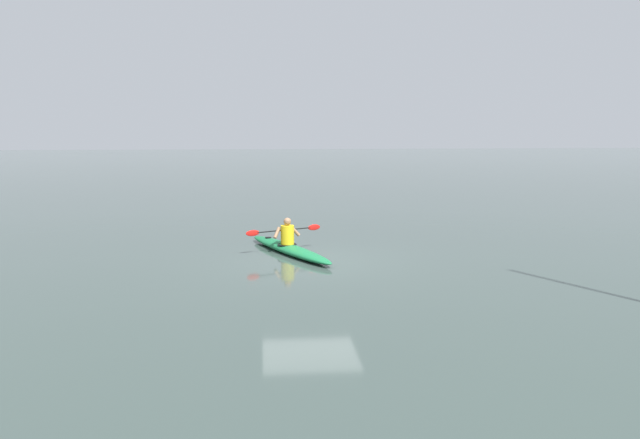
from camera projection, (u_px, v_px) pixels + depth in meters
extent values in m
plane|color=#384742|center=(310.00, 263.00, 16.17)|extent=(160.00, 160.00, 0.00)
ellipsoid|color=#19723F|center=(289.00, 249.00, 17.33)|extent=(2.42, 4.31, 0.25)
torus|color=black|center=(287.00, 245.00, 17.43)|extent=(0.71, 0.71, 0.04)
cylinder|color=black|center=(268.00, 238.00, 18.47)|extent=(0.18, 0.18, 0.02)
cylinder|color=yellow|center=(287.00, 235.00, 17.36)|extent=(0.37, 0.37, 0.53)
sphere|color=#936B4C|center=(287.00, 221.00, 17.30)|extent=(0.21, 0.21, 0.21)
cylinder|color=black|center=(284.00, 230.00, 17.51)|extent=(1.77, 0.84, 0.03)
ellipsoid|color=red|center=(253.00, 233.00, 17.03)|extent=(0.38, 0.21, 0.17)
ellipsoid|color=red|center=(314.00, 227.00, 18.00)|extent=(0.38, 0.21, 0.17)
cylinder|color=#936B4C|center=(277.00, 233.00, 17.27)|extent=(0.24, 0.27, 0.34)
cylinder|color=#936B4C|center=(295.00, 231.00, 17.56)|extent=(0.32, 0.15, 0.34)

